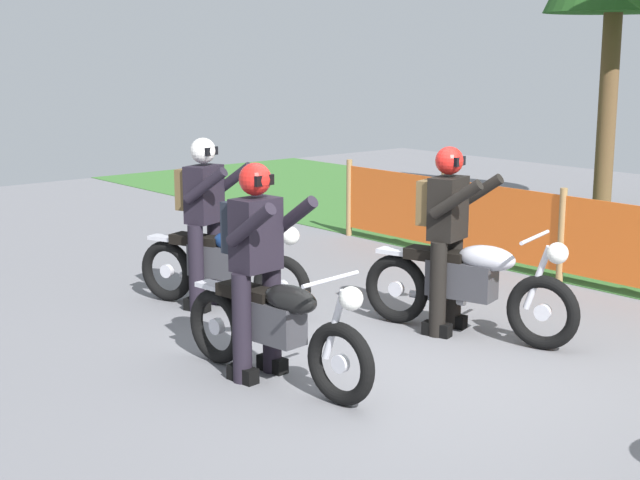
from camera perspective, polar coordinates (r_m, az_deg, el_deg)
name	(u,v)px	position (r m, az deg, el deg)	size (l,w,h in m)	color
ground	(417,365)	(7.73, 5.94, -7.60)	(24.00, 24.00, 0.02)	slate
barrier_fence	(633,247)	(10.05, 18.61, -0.39)	(8.73, 0.08, 1.05)	#997547
motorcycle_lead	(276,326)	(7.14, -2.72, -5.29)	(1.97, 0.58, 0.93)	black
motorcycle_trailing	(223,265)	(9.15, -5.95, -1.51)	(1.90, 0.89, 0.94)	black
motorcycle_third	(468,284)	(8.39, 9.07, -2.67)	(2.03, 0.80, 0.98)	black
rider_lead	(256,258)	(7.16, -3.97, -1.12)	(0.72, 0.59, 1.69)	black
rider_trailing	(204,213)	(9.18, -7.13, 1.65)	(0.77, 0.68, 1.69)	black
rider_third	(447,229)	(8.38, 7.76, 0.68)	(0.76, 0.65, 1.69)	black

